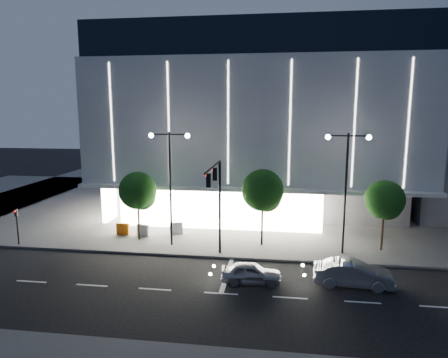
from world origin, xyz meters
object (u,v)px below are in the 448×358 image
object	(u,v)px
car_lead	(251,273)
barrier_d	(176,228)
street_lamp_east	(346,176)
car_second	(353,274)
street_lamp_west	(170,172)
barrier_a	(123,229)
tree_left	(138,193)
tree_mid	(263,193)
barrier_b	(143,230)
traffic_mast	(217,192)
tree_right	(385,202)
ped_signal_far	(17,223)

from	to	relation	value
car_lead	barrier_d	size ratio (longest dim) A/B	3.41
street_lamp_east	car_second	distance (m)	7.46
street_lamp_west	barrier_a	xyz separation A→B (m)	(-4.78, 1.93, -5.31)
tree_left	car_lead	world-z (taller)	tree_left
tree_left	car_second	distance (m)	17.34
street_lamp_west	tree_mid	size ratio (longest dim) A/B	1.46
barrier_a	tree_mid	bearing A→B (deg)	-0.95
street_lamp_west	barrier_b	size ratio (longest dim) A/B	8.18
car_lead	traffic_mast	bearing A→B (deg)	37.23
street_lamp_east	barrier_b	size ratio (longest dim) A/B	8.18
traffic_mast	tree_right	bearing A→B (deg)	17.02
barrier_b	street_lamp_east	bearing A→B (deg)	9.89
car_lead	barrier_d	bearing A→B (deg)	36.17
street_lamp_east	tree_mid	xyz separation A→B (m)	(-5.97, 1.02, -1.62)
barrier_a	barrier_b	distance (m)	1.84
barrier_a	barrier_d	distance (m)	4.50
traffic_mast	car_lead	xyz separation A→B (m)	(2.64, -3.12, -4.39)
barrier_b	barrier_d	size ratio (longest dim) A/B	1.00
ped_signal_far	tree_left	size ratio (longest dim) A/B	0.52
street_lamp_west	tree_mid	bearing A→B (deg)	8.26
street_lamp_west	ped_signal_far	xyz separation A→B (m)	(-12.00, -1.50, -4.07)
street_lamp_west	tree_mid	distance (m)	7.28
street_lamp_east	tree_left	bearing A→B (deg)	176.35
tree_left	tree_right	bearing A→B (deg)	-0.00
traffic_mast	street_lamp_west	size ratio (longest dim) A/B	0.79
car_lead	car_second	xyz separation A→B (m)	(6.18, 0.41, 0.14)
tree_mid	car_lead	world-z (taller)	tree_mid
tree_right	tree_left	bearing A→B (deg)	180.00
car_lead	barrier_a	distance (m)	13.78
car_lead	ped_signal_far	bearing A→B (deg)	74.02
tree_right	barrier_b	size ratio (longest dim) A/B	5.01
car_lead	car_second	bearing A→B (deg)	-89.22
traffic_mast	street_lamp_east	world-z (taller)	street_lamp_east
tree_left	car_second	world-z (taller)	tree_left
tree_mid	tree_right	xyz separation A→B (m)	(9.00, -0.00, -0.45)
traffic_mast	barrier_a	bearing A→B (deg)	152.36
tree_mid	barrier_d	world-z (taller)	tree_mid
barrier_a	tree_right	bearing A→B (deg)	0.97
ped_signal_far	tree_mid	size ratio (longest dim) A/B	0.49
tree_right	barrier_a	xyz separation A→B (m)	(-20.80, 0.91, -3.23)
street_lamp_west	tree_left	distance (m)	3.69
street_lamp_west	ped_signal_far	world-z (taller)	street_lamp_west
street_lamp_west	street_lamp_east	xyz separation A→B (m)	(13.00, 0.00, 0.00)
street_lamp_east	ped_signal_far	bearing A→B (deg)	-176.56
car_second	barrier_b	world-z (taller)	car_second
ped_signal_far	car_lead	xyz separation A→B (m)	(18.64, -4.28, -1.25)
tree_right	car_lead	world-z (taller)	tree_right
tree_left	car_lead	distance (m)	12.26
street_lamp_east	tree_right	bearing A→B (deg)	18.63
tree_mid	car_lead	size ratio (longest dim) A/B	1.64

